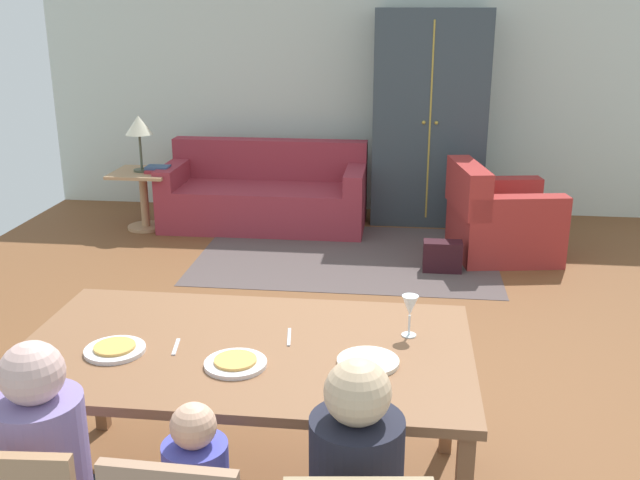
{
  "coord_description": "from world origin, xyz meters",
  "views": [
    {
      "loc": [
        0.35,
        -3.92,
        2.13
      ],
      "look_at": [
        -0.12,
        0.01,
        0.85
      ],
      "focal_mm": 41.11,
      "sensor_mm": 36.0,
      "label": 1
    }
  ],
  "objects_px": {
    "wine_glass": "(410,307)",
    "armchair": "(498,220)",
    "side_table": "(144,191)",
    "table_lamp": "(139,127)",
    "book_upper": "(158,167)",
    "plate_near_woman": "(368,362)",
    "couch": "(265,196)",
    "handbag": "(442,256)",
    "plate_near_child": "(236,364)",
    "armoire": "(429,118)",
    "dining_table": "(246,359)",
    "plate_near_man": "(115,350)",
    "book_lower": "(158,171)"
  },
  "relations": [
    {
      "from": "wine_glass",
      "to": "armchair",
      "type": "height_order",
      "value": "wine_glass"
    },
    {
      "from": "side_table",
      "to": "table_lamp",
      "type": "bearing_deg",
      "value": 90.0
    },
    {
      "from": "side_table",
      "to": "book_upper",
      "type": "xyz_separation_m",
      "value": [
        0.16,
        0.0,
        0.24
      ]
    },
    {
      "from": "plate_near_woman",
      "to": "wine_glass",
      "type": "distance_m",
      "value": 0.35
    },
    {
      "from": "wine_glass",
      "to": "couch",
      "type": "distance_m",
      "value": 4.35
    },
    {
      "from": "plate_near_woman",
      "to": "handbag",
      "type": "xyz_separation_m",
      "value": [
        0.46,
        3.19,
        -0.64
      ]
    },
    {
      "from": "table_lamp",
      "to": "book_upper",
      "type": "xyz_separation_m",
      "value": [
        0.16,
        0.0,
        -0.39
      ]
    },
    {
      "from": "plate_near_woman",
      "to": "table_lamp",
      "type": "distance_m",
      "value": 4.76
    },
    {
      "from": "armchair",
      "to": "book_upper",
      "type": "xyz_separation_m",
      "value": [
        -3.21,
        0.41,
        0.3
      ]
    },
    {
      "from": "plate_near_child",
      "to": "handbag",
      "type": "relative_size",
      "value": 0.78
    },
    {
      "from": "couch",
      "to": "armoire",
      "type": "distance_m",
      "value": 1.81
    },
    {
      "from": "plate_near_child",
      "to": "side_table",
      "type": "bearing_deg",
      "value": 114.47
    },
    {
      "from": "dining_table",
      "to": "plate_near_woman",
      "type": "height_order",
      "value": "plate_near_woman"
    },
    {
      "from": "plate_near_man",
      "to": "side_table",
      "type": "height_order",
      "value": "plate_near_man"
    },
    {
      "from": "wine_glass",
      "to": "armoire",
      "type": "distance_m",
      "value": 4.46
    },
    {
      "from": "armoire",
      "to": "book_lower",
      "type": "xyz_separation_m",
      "value": [
        -2.59,
        -0.68,
        -0.46
      ]
    },
    {
      "from": "wine_glass",
      "to": "armoire",
      "type": "height_order",
      "value": "armoire"
    },
    {
      "from": "plate_near_child",
      "to": "book_lower",
      "type": "relative_size",
      "value": 1.14
    },
    {
      "from": "plate_near_man",
      "to": "book_lower",
      "type": "xyz_separation_m",
      "value": [
        -1.21,
        4.07,
        -0.18
      ]
    },
    {
      "from": "plate_near_woman",
      "to": "book_upper",
      "type": "distance_m",
      "value": 4.68
    },
    {
      "from": "side_table",
      "to": "wine_glass",
      "type": "bearing_deg",
      "value": -55.9
    },
    {
      "from": "table_lamp",
      "to": "book_lower",
      "type": "distance_m",
      "value": 0.45
    },
    {
      "from": "plate_near_man",
      "to": "book_lower",
      "type": "height_order",
      "value": "plate_near_man"
    },
    {
      "from": "dining_table",
      "to": "plate_near_woman",
      "type": "distance_m",
      "value": 0.54
    },
    {
      "from": "plate_near_child",
      "to": "plate_near_woman",
      "type": "height_order",
      "value": "same"
    },
    {
      "from": "plate_near_woman",
      "to": "side_table",
      "type": "xyz_separation_m",
      "value": [
        -2.42,
        4.09,
        -0.39
      ]
    },
    {
      "from": "plate_near_child",
      "to": "book_upper",
      "type": "height_order",
      "value": "plate_near_child"
    },
    {
      "from": "dining_table",
      "to": "book_upper",
      "type": "distance_m",
      "value": 4.36
    },
    {
      "from": "plate_near_child",
      "to": "side_table",
      "type": "relative_size",
      "value": 0.43
    },
    {
      "from": "plate_near_child",
      "to": "armchair",
      "type": "distance_m",
      "value": 4.07
    },
    {
      "from": "book_upper",
      "to": "handbag",
      "type": "relative_size",
      "value": 0.69
    },
    {
      "from": "armoire",
      "to": "table_lamp",
      "type": "distance_m",
      "value": 2.84
    },
    {
      "from": "plate_near_man",
      "to": "wine_glass",
      "type": "bearing_deg",
      "value": 13.98
    },
    {
      "from": "plate_near_man",
      "to": "side_table",
      "type": "distance_m",
      "value": 4.36
    },
    {
      "from": "handbag",
      "to": "side_table",
      "type": "bearing_deg",
      "value": 162.63
    },
    {
      "from": "plate_near_child",
      "to": "handbag",
      "type": "bearing_deg",
      "value": 73.39
    },
    {
      "from": "couch",
      "to": "table_lamp",
      "type": "relative_size",
      "value": 3.68
    },
    {
      "from": "couch",
      "to": "table_lamp",
      "type": "height_order",
      "value": "table_lamp"
    },
    {
      "from": "dining_table",
      "to": "book_upper",
      "type": "xyz_separation_m",
      "value": [
        -1.74,
        4.0,
        -0.08
      ]
    },
    {
      "from": "armchair",
      "to": "table_lamp",
      "type": "height_order",
      "value": "table_lamp"
    },
    {
      "from": "couch",
      "to": "table_lamp",
      "type": "bearing_deg",
      "value": -167.46
    },
    {
      "from": "book_upper",
      "to": "side_table",
      "type": "bearing_deg",
      "value": -178.78
    },
    {
      "from": "dining_table",
      "to": "couch",
      "type": "relative_size",
      "value": 0.95
    },
    {
      "from": "plate_near_man",
      "to": "book_upper",
      "type": "height_order",
      "value": "plate_near_man"
    },
    {
      "from": "dining_table",
      "to": "plate_near_child",
      "type": "xyz_separation_m",
      "value": [
        0.0,
        -0.18,
        0.07
      ]
    },
    {
      "from": "book_lower",
      "to": "handbag",
      "type": "height_order",
      "value": "book_lower"
    },
    {
      "from": "armchair",
      "to": "armoire",
      "type": "bearing_deg",
      "value": 120.27
    },
    {
      "from": "wine_glass",
      "to": "table_lamp",
      "type": "bearing_deg",
      "value": 124.1
    },
    {
      "from": "table_lamp",
      "to": "book_lower",
      "type": "xyz_separation_m",
      "value": [
        0.17,
        -0.05,
        -0.41
      ]
    },
    {
      "from": "table_lamp",
      "to": "book_upper",
      "type": "height_order",
      "value": "table_lamp"
    }
  ]
}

